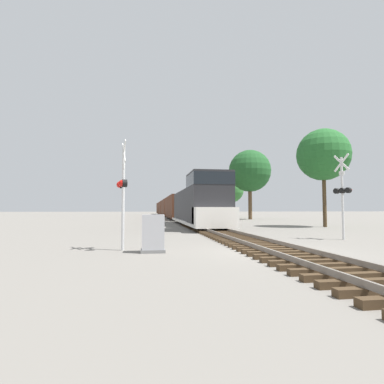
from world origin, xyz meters
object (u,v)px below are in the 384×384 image
tree_far_right (323,155)px  tree_deep_background (231,190)px  crossing_signal_far (343,192)px  crossing_signal_near (123,188)px  tree_mid_background (250,171)px  freight_train (170,208)px  relay_cabinet (153,234)px

tree_far_right → tree_deep_background: 32.03m
crossing_signal_far → tree_deep_background: 43.12m
crossing_signal_near → tree_mid_background: size_ratio=0.39×
freight_train → crossing_signal_near: (-5.65, -51.33, 0.51)m
tree_far_right → tree_mid_background: bearing=89.1°
tree_far_right → tree_deep_background: bearing=89.4°
freight_train → crossing_signal_near: size_ratio=20.64×
crossing_signal_far → tree_deep_background: (5.97, 42.60, 2.92)m
crossing_signal_far → tree_far_right: 12.69m
crossing_signal_near → relay_cabinet: bearing=45.8°
crossing_signal_far → tree_mid_background: (6.00, 31.53, 5.25)m
tree_mid_background → crossing_signal_near: bearing=-116.9°
crossing_signal_far → tree_deep_background: bearing=-26.1°
crossing_signal_far → tree_far_right: tree_far_right is taller
crossing_signal_near → relay_cabinet: (1.19, -0.75, -1.77)m
freight_train → relay_cabinet: 52.29m
crossing_signal_far → tree_far_right: (5.67, 10.60, 4.08)m
tree_far_right → tree_mid_background: size_ratio=0.81×
freight_train → tree_deep_background: tree_deep_background is taller
crossing_signal_far → tree_mid_background: tree_mid_background is taller
freight_train → tree_mid_background: bearing=-55.9°
crossing_signal_near → tree_far_right: 21.87m
freight_train → crossing_signal_far: 49.11m
crossing_signal_near → crossing_signal_far: (11.31, 2.55, 0.08)m
crossing_signal_far → tree_far_right: bearing=-46.3°
tree_mid_background → crossing_signal_far: bearing=-100.8°
crossing_signal_near → tree_deep_background: size_ratio=0.54×
tree_mid_background → freight_train: bearing=124.1°
relay_cabinet → tree_far_right: tree_far_right is taller
crossing_signal_far → relay_cabinet: bearing=89.9°
crossing_signal_near → tree_far_right: bearing=115.9°
crossing_signal_far → tree_deep_background: tree_deep_background is taller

